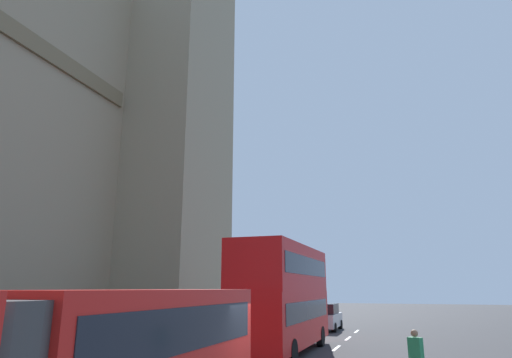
{
  "coord_description": "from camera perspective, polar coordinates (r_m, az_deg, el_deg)",
  "views": [
    {
      "loc": [
        -11.99,
        -3.69,
        2.93
      ],
      "look_at": [
        14.16,
        5.32,
        9.97
      ],
      "focal_mm": 30.19,
      "sensor_mm": 36.0,
      "label": 1
    }
  ],
  "objects": [
    {
      "name": "double_decker_bus",
      "position": [
        21.34,
        3.69,
        -14.84
      ],
      "size": [
        9.5,
        2.54,
        4.9
      ],
      "color": "red",
      "rests_on": "ground_plane"
    },
    {
      "name": "sedan_lead",
      "position": [
        33.06,
        9.22,
        -17.6
      ],
      "size": [
        4.4,
        1.86,
        1.85
      ],
      "color": "#B7B7BC",
      "rests_on": "ground_plane"
    },
    {
      "name": "pedestrian_near_cones",
      "position": [
        15.03,
        20.48,
        -21.15
      ],
      "size": [
        0.4,
        0.47,
        1.69
      ],
      "color": "#262D4C",
      "rests_on": "ground_plane"
    }
  ]
}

